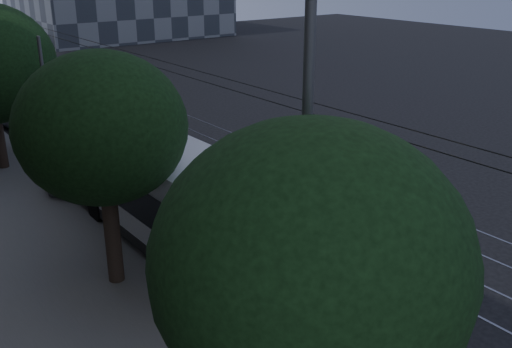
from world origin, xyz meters
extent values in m
plane|color=black|center=(0.00, 0.00, 0.00)|extent=(120.00, 120.00, 0.00)
cube|color=#92929A|center=(0.28, 20.00, 0.01)|extent=(0.08, 90.00, 0.02)
cube|color=#92929A|center=(1.72, 20.00, 0.01)|extent=(0.08, 90.00, 0.02)
cube|color=#92929A|center=(3.28, 20.00, 0.01)|extent=(0.08, 90.00, 0.02)
cube|color=#92929A|center=(4.72, 20.00, 0.01)|extent=(0.08, 90.00, 0.02)
cylinder|color=black|center=(-3.85, 20.00, 5.60)|extent=(0.02, 90.00, 0.02)
cylinder|color=black|center=(-3.15, 20.00, 5.60)|extent=(0.02, 90.00, 0.02)
cylinder|color=#4F4F51|center=(-5.30, 10.00, 3.00)|extent=(0.14, 0.14, 6.00)
cube|color=silver|center=(-4.06, 3.20, 1.80)|extent=(2.77, 12.20, 2.89)
cube|color=black|center=(-4.06, 3.20, 0.51)|extent=(2.81, 12.24, 0.35)
cube|color=black|center=(-4.06, 3.70, 1.93)|extent=(2.79, 9.67, 1.06)
cube|color=black|center=(-4.06, -2.86, 2.08)|extent=(2.29, 0.11, 1.32)
cube|color=black|center=(-4.06, 9.25, 2.03)|extent=(2.09, 0.11, 1.01)
cube|color=#27EE4A|center=(-4.06, -2.86, 2.99)|extent=(1.62, 0.08, 0.32)
cube|color=gray|center=(-4.06, 6.24, 3.50)|extent=(2.22, 2.26, 0.51)
sphere|color=white|center=(-4.92, -2.91, 0.76)|extent=(0.26, 0.26, 0.26)
sphere|color=white|center=(-3.20, -2.91, 0.76)|extent=(0.26, 0.26, 0.26)
cylinder|color=#4F4F51|center=(-4.36, 7.30, 4.47)|extent=(0.06, 4.59, 2.31)
cylinder|color=#4F4F51|center=(-3.75, 7.30, 4.47)|extent=(0.06, 4.59, 2.31)
cylinder|color=black|center=(-5.30, -0.70, 0.51)|extent=(0.30, 1.01, 1.01)
cylinder|color=black|center=(-2.82, -0.70, 0.51)|extent=(0.30, 1.01, 1.01)
cylinder|color=black|center=(-5.30, 5.87, 0.51)|extent=(0.30, 1.01, 1.01)
cylinder|color=black|center=(-2.82, 5.87, 0.51)|extent=(0.30, 1.01, 1.01)
cylinder|color=black|center=(-5.30, 7.82, 0.51)|extent=(0.30, 1.01, 1.01)
cylinder|color=black|center=(-2.82, 7.82, 0.51)|extent=(0.30, 1.01, 1.01)
imported|color=silver|center=(-4.30, 10.26, 0.76)|extent=(4.03, 6.00, 1.53)
imported|color=silver|center=(-4.18, 14.74, 0.68)|extent=(1.84, 4.08, 1.36)
imported|color=silver|center=(-3.90, 20.31, 0.68)|extent=(3.10, 5.04, 1.36)
ellipsoid|color=black|center=(-6.50, -6.34, 4.27)|extent=(5.02, 5.02, 4.52)
cylinder|color=#33261C|center=(-6.50, 1.59, 1.48)|extent=(0.44, 0.44, 2.95)
ellipsoid|color=black|center=(-6.50, 1.59, 4.61)|extent=(4.42, 4.42, 3.97)
cylinder|color=#33261C|center=(-6.50, 13.34, 1.29)|extent=(0.44, 0.44, 2.58)
cylinder|color=#4F4F51|center=(-5.20, -4.75, 5.12)|extent=(0.20, 0.20, 10.23)
camera|label=1|loc=(-11.83, -12.01, 8.64)|focal=40.00mm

